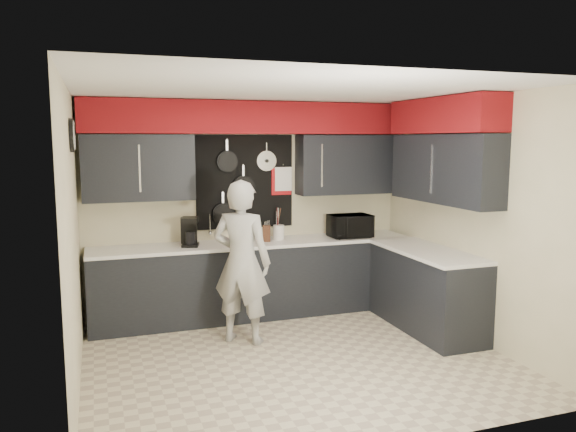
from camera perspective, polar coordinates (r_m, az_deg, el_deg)
name	(u,v)px	position (r m, az deg, el deg)	size (l,w,h in m)	color
ground	(296,358)	(5.72, 0.78, -14.23)	(4.00, 4.00, 0.00)	beige
back_wall_assembly	(252,151)	(6.83, -3.66, 6.64)	(4.00, 0.36, 2.60)	beige
right_wall_assembly	(448,158)	(6.40, 15.90, 5.69)	(0.36, 3.50, 2.60)	beige
left_wall_assembly	(73,236)	(5.08, -20.98, -1.91)	(0.05, 3.50, 2.60)	beige
base_cabinets	(303,282)	(6.75, 1.49, -6.69)	(3.95, 2.20, 0.92)	black
microwave	(350,226)	(7.11, 6.30, -1.01)	(0.51, 0.35, 0.28)	black
knife_block	(267,233)	(6.78, -2.18, -1.78)	(0.09, 0.09, 0.20)	#3A1C12
utensil_crock	(279,232)	(6.91, -0.96, -1.66)	(0.14, 0.14, 0.18)	white
coffee_maker	(190,231)	(6.58, -9.95, -1.51)	(0.24, 0.27, 0.34)	black
person	(242,262)	(5.93, -4.73, -4.68)	(0.63, 0.42, 1.73)	#ADADAA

